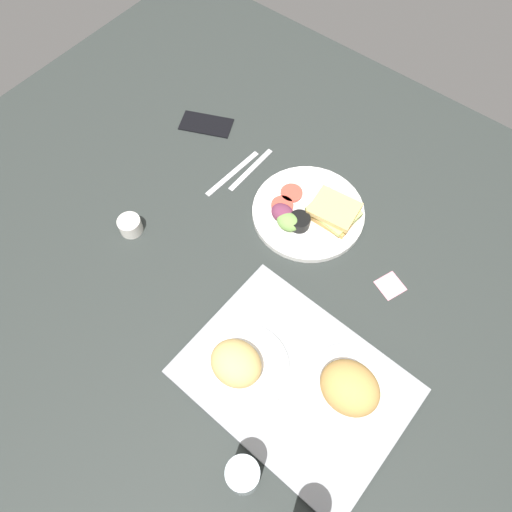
{
  "coord_description": "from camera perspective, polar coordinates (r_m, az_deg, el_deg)",
  "views": [
    {
      "loc": [
        -30.92,
        44.36,
        101.17
      ],
      "look_at": [
        2.0,
        3.0,
        4.0
      ],
      "focal_mm": 33.76,
      "sensor_mm": 36.0,
      "label": 1
    }
  ],
  "objects": [
    {
      "name": "drinking_glass",
      "position": [
        0.95,
        -1.52,
        -24.6
      ],
      "size": [
        6.04,
        6.04,
        12.78
      ],
      "primitive_type": "cylinder",
      "color": "silver",
      "rests_on": "ground_plane"
    },
    {
      "name": "bread_plate_near",
      "position": [
        1.0,
        11.06,
        -15.19
      ],
      "size": [
        19.49,
        19.49,
        9.67
      ],
      "color": "white",
      "rests_on": "serving_tray"
    },
    {
      "name": "knife",
      "position": [
        1.29,
        -2.8,
        9.79
      ],
      "size": [
        2.68,
        19.05,
        0.5
      ],
      "primitive_type": "cube",
      "rotation": [
        0.0,
        0.0,
        1.5
      ],
      "color": "#B7B7BC",
      "rests_on": "ground_plane"
    },
    {
      "name": "bread_plate_far",
      "position": [
        1.0,
        -2.06,
        -12.82
      ],
      "size": [
        19.44,
        19.44,
        8.78
      ],
      "color": "white",
      "rests_on": "serving_tray"
    },
    {
      "name": "serving_tray",
      "position": [
        1.04,
        4.65,
        -14.57
      ],
      "size": [
        45.91,
        34.25,
        1.6
      ],
      "primitive_type": "cube",
      "rotation": [
        0.0,
        0.0,
        -0.03
      ],
      "color": "gray",
      "rests_on": "ground_plane"
    },
    {
      "name": "sticky_note",
      "position": [
        1.16,
        15.62,
        -3.4
      ],
      "size": [
        7.25,
        7.25,
        0.12
      ],
      "primitive_type": "cube",
      "rotation": [
        0.0,
        0.0,
        -0.37
      ],
      "color": "pink",
      "rests_on": "ground_plane"
    },
    {
      "name": "cell_phone",
      "position": [
        1.41,
        -5.92,
        15.32
      ],
      "size": [
        16.09,
        12.58,
        0.8
      ],
      "primitive_type": "cube",
      "rotation": [
        0.0,
        0.0,
        0.43
      ],
      "color": "black",
      "rests_on": "ground_plane"
    },
    {
      "name": "espresso_cup",
      "position": [
        1.21,
        -14.68,
        3.53
      ],
      "size": [
        5.6,
        5.6,
        4.0
      ],
      "primitive_type": "cylinder",
      "color": "silver",
      "rests_on": "ground_plane"
    },
    {
      "name": "fork",
      "position": [
        1.29,
        -0.61,
        10.23
      ],
      "size": [
        1.47,
        17.01,
        0.5
      ],
      "primitive_type": "cube",
      "rotation": [
        0.0,
        0.0,
        1.57
      ],
      "color": "#B7B7BC",
      "rests_on": "ground_plane"
    },
    {
      "name": "plate_with_salad",
      "position": [
        1.2,
        6.38,
        5.13
      ],
      "size": [
        27.97,
        27.97,
        5.4
      ],
      "color": "white",
      "rests_on": "ground_plane"
    },
    {
      "name": "ground_plane",
      "position": [
        1.16,
        1.7,
        -0.82
      ],
      "size": [
        190.0,
        150.0,
        3.0
      ],
      "primitive_type": "cube",
      "color": "#282D2B"
    }
  ]
}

